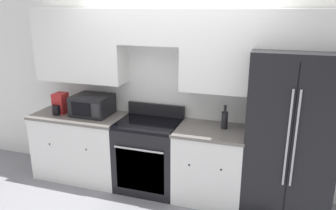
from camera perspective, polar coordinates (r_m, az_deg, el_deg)
The scene contains 9 objects.
ground_plane at distance 4.15m, azimuth -1.39°, elevation -16.62°, with size 12.00×12.00×0.00m, color gray.
wall_back at distance 4.07m, azimuth 1.36°, elevation 6.19°, with size 8.00×0.39×2.60m.
lower_cabinets_left at distance 4.69m, azimuth -14.84°, elevation -6.81°, with size 1.24×0.64×0.90m.
lower_cabinets_right at distance 4.06m, azimuth 7.30°, elevation -10.17°, with size 0.83×0.64×0.90m.
oven_range at distance 4.26m, azimuth -3.34°, elevation -8.67°, with size 0.78×0.65×1.06m.
refrigerator at distance 3.87m, azimuth 20.40°, elevation -4.84°, with size 0.92×0.74×1.86m.
microwave at distance 4.44m, azimuth -13.03°, elevation -0.01°, with size 0.49×0.42×0.26m.
bottle at distance 3.90m, azimuth 9.82°, elevation -2.50°, with size 0.08×0.08×0.28m.
paper_towel_holder at distance 4.62m, azimuth -18.31°, elevation 0.15°, with size 0.16×0.24×0.27m.
Camera 1 is at (1.16, -3.26, 2.29)m, focal length 35.00 mm.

